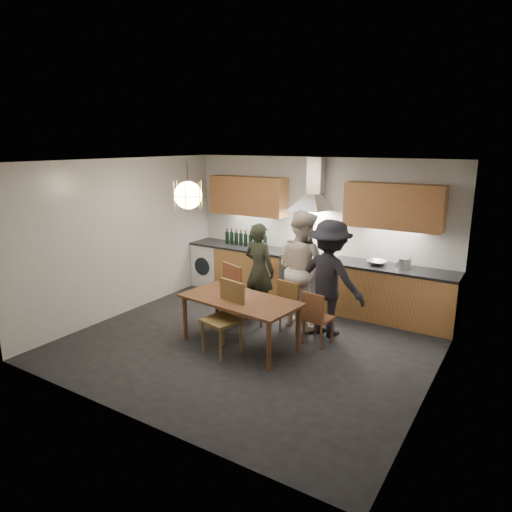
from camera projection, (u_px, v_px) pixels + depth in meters
The scene contains 17 objects.
ground at pixel (250, 342), 6.67m from camera, with size 5.00×5.00×0.00m, color black.
room_shell at pixel (250, 228), 6.26m from camera, with size 5.02×4.52×2.61m.
counter_run at pixel (310, 280), 8.15m from camera, with size 5.00×0.62×0.90m.
range_stove at pixel (309, 280), 8.16m from camera, with size 0.90×0.60×0.92m.
wall_fixtures at pixel (314, 200), 7.92m from camera, with size 4.30×0.54×1.10m.
pendant_lamp at pixel (188, 195), 6.59m from camera, with size 0.43×0.43×0.70m.
dining_table at pixel (240, 304), 6.43m from camera, with size 1.76×1.02×0.71m.
chair_back_left at pixel (239, 291), 7.06m from camera, with size 0.62×0.62×1.05m.
chair_back_mid at pixel (291, 303), 6.90m from camera, with size 0.43×0.43×0.84m.
chair_back_right at pixel (316, 315), 6.48m from camera, with size 0.41×0.41×0.80m.
chair_front at pixel (226, 312), 6.25m from camera, with size 0.54×0.54×1.01m.
person_left at pixel (259, 270), 7.57m from camera, with size 0.58×0.38×1.58m, color black.
person_mid at pixel (302, 269), 7.14m from camera, with size 0.90×0.70×1.85m, color beige.
person_right at pixel (329, 278), 6.79m from camera, with size 1.14×0.65×1.76m, color black.
mixing_bowl at pixel (377, 263), 7.43m from camera, with size 0.32×0.32×0.08m, color silver.
stock_pot at pixel (404, 263), 7.23m from camera, with size 0.23×0.23×0.16m, color #BDBDC1.
wine_bottles at pixel (246, 238), 8.76m from camera, with size 0.95×0.07×0.31m.
Camera 1 is at (3.33, -5.19, 2.85)m, focal length 32.00 mm.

